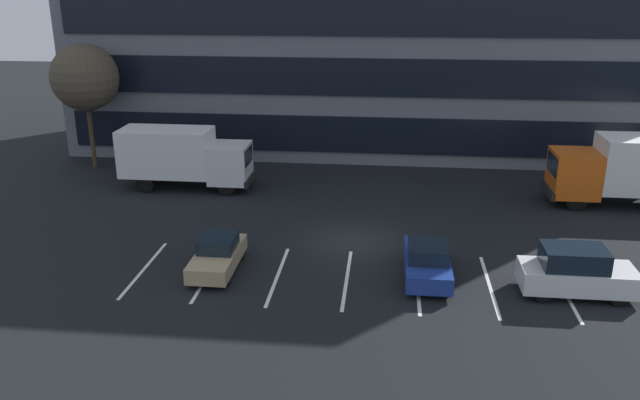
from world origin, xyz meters
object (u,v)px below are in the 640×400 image
(box_truck_orange, at_px, (633,168))
(bare_tree, at_px, (85,78))
(sedan_tan, at_px, (218,255))
(sedan_navy, at_px, (427,261))
(suv_white, at_px, (576,272))
(box_truck_white, at_px, (183,155))

(box_truck_orange, distance_m, bare_tree, 31.54)
(sedan_tan, distance_m, sedan_navy, 8.50)
(suv_white, bearing_deg, box_truck_orange, 62.97)
(box_truck_white, relative_size, suv_white, 1.74)
(box_truck_white, bearing_deg, sedan_navy, -37.77)
(box_truck_orange, xyz_separation_m, suv_white, (-5.43, -10.64, -1.15))
(box_truck_white, distance_m, sedan_navy, 16.66)
(box_truck_white, height_order, box_truck_orange, box_truck_orange)
(sedan_navy, bearing_deg, bare_tree, 145.56)
(box_truck_orange, bearing_deg, sedan_navy, -138.10)
(box_truck_white, xyz_separation_m, suv_white, (18.62, -11.02, -1.00))
(sedan_tan, distance_m, suv_white, 14.01)
(sedan_tan, bearing_deg, bare_tree, 129.80)
(sedan_tan, xyz_separation_m, sedan_navy, (8.50, 0.17, 0.05))
(box_truck_orange, bearing_deg, sedan_tan, -152.83)
(box_truck_white, relative_size, sedan_navy, 1.75)
(suv_white, bearing_deg, box_truck_white, 149.39)
(sedan_navy, bearing_deg, suv_white, -8.72)
(suv_white, bearing_deg, sedan_tan, 177.26)
(box_truck_orange, xyz_separation_m, sedan_navy, (-10.92, -9.79, -1.36))
(sedan_tan, relative_size, bare_tree, 0.51)
(box_truck_orange, height_order, sedan_tan, box_truck_orange)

